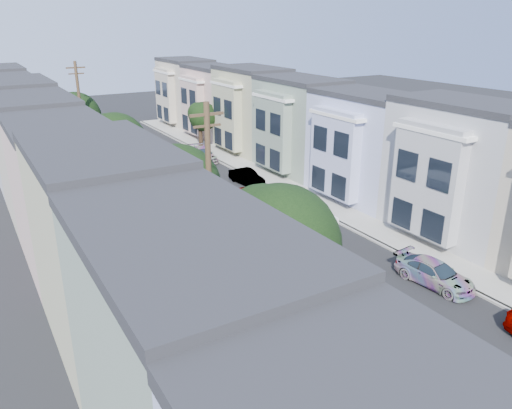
% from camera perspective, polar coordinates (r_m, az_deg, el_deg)
% --- Properties ---
extents(ground, '(160.00, 160.00, 0.00)m').
position_cam_1_polar(ground, '(27.10, 9.26, -9.70)').
color(ground, black).
rests_on(ground, ground).
extents(road_slab, '(12.00, 70.00, 0.02)m').
position_cam_1_polar(road_slab, '(38.59, -5.01, -0.09)').
color(road_slab, black).
rests_on(road_slab, ground).
extents(curb_left, '(0.30, 70.00, 0.15)m').
position_cam_1_polar(curb_left, '(36.56, -13.56, -1.69)').
color(curb_left, gray).
rests_on(curb_left, ground).
extents(curb_right, '(0.30, 70.00, 0.15)m').
position_cam_1_polar(curb_right, '(41.38, 2.54, 1.50)').
color(curb_right, gray).
rests_on(curb_right, ground).
extents(sidewalk_left, '(2.60, 70.00, 0.15)m').
position_cam_1_polar(sidewalk_left, '(36.24, -15.51, -2.07)').
color(sidewalk_left, gray).
rests_on(sidewalk_left, ground).
extents(sidewalk_right, '(2.60, 70.00, 0.15)m').
position_cam_1_polar(sidewalk_right, '(42.07, 4.02, 1.79)').
color(sidewalk_right, gray).
rests_on(sidewalk_right, ground).
extents(centerline, '(0.12, 70.00, 0.01)m').
position_cam_1_polar(centerline, '(38.60, -5.01, -0.10)').
color(centerline, gold).
rests_on(centerline, ground).
extents(townhouse_row_left, '(5.00, 70.00, 8.50)m').
position_cam_1_polar(townhouse_row_left, '(35.61, -21.37, -3.31)').
color(townhouse_row_left, '#A8AFD8').
rests_on(townhouse_row_left, ground).
extents(townhouse_row_right, '(5.00, 70.00, 8.50)m').
position_cam_1_polar(townhouse_row_right, '(44.27, 8.08, 2.48)').
color(townhouse_row_right, '#A8AFD8').
rests_on(townhouse_row_right, ground).
extents(tree_b, '(4.70, 4.70, 7.94)m').
position_cam_1_polar(tree_b, '(18.53, 2.34, -4.86)').
color(tree_b, black).
rests_on(tree_b, ground).
extents(tree_c, '(4.70, 4.70, 7.39)m').
position_cam_1_polar(tree_c, '(26.89, -9.11, 1.83)').
color(tree_c, black).
rests_on(tree_c, ground).
extents(tree_d, '(4.70, 4.70, 7.28)m').
position_cam_1_polar(tree_d, '(37.72, -15.89, 6.51)').
color(tree_d, black).
rests_on(tree_d, ground).
extents(tree_e, '(4.70, 4.70, 7.22)m').
position_cam_1_polar(tree_e, '(50.29, -19.99, 9.32)').
color(tree_e, black).
rests_on(tree_e, ground).
extents(tree_far_r, '(3.10, 3.10, 5.20)m').
position_cam_1_polar(tree_far_r, '(54.76, -6.15, 9.92)').
color(tree_far_r, black).
rests_on(tree_far_r, ground).
extents(utility_pole_near, '(1.60, 0.26, 10.00)m').
position_cam_1_polar(utility_pole_near, '(23.26, -5.28, -0.64)').
color(utility_pole_near, '#42301E').
rests_on(utility_pole_near, ground).
extents(utility_pole_far, '(1.60, 0.26, 10.00)m').
position_cam_1_polar(utility_pole_far, '(47.33, -19.28, 9.16)').
color(utility_pole_far, '#42301E').
rests_on(utility_pole_far, ground).
extents(fedex_truck, '(2.19, 5.68, 2.72)m').
position_cam_1_polar(fedex_truck, '(31.13, 4.82, -2.24)').
color(fedex_truck, silver).
rests_on(fedex_truck, ground).
extents(lead_sedan, '(1.90, 4.09, 1.28)m').
position_cam_1_polar(lead_sedan, '(38.17, -0.61, 0.77)').
color(lead_sedan, black).
rests_on(lead_sedan, ground).
extents(parked_left_b, '(2.38, 4.55, 1.22)m').
position_cam_1_polar(parked_left_b, '(20.12, 10.24, -19.72)').
color(parked_left_b, '#0E243D').
rests_on(parked_left_b, ground).
extents(parked_left_c, '(1.75, 4.08, 1.30)m').
position_cam_1_polar(parked_left_c, '(23.85, 0.96, -12.12)').
color(parked_left_c, gray).
rests_on(parked_left_c, ground).
extents(parked_left_d, '(1.42, 3.73, 1.23)m').
position_cam_1_polar(parked_left_d, '(33.62, -9.95, -2.40)').
color(parked_left_d, '#571F13').
rests_on(parked_left_d, ground).
extents(parked_right_b, '(2.24, 4.50, 1.30)m').
position_cam_1_polar(parked_right_b, '(28.67, 19.74, -7.46)').
color(parked_right_b, silver).
rests_on(parked_right_b, ground).
extents(parked_right_c, '(1.67, 3.94, 1.28)m').
position_cam_1_polar(parked_right_c, '(43.24, -1.07, 3.14)').
color(parked_right_c, black).
rests_on(parked_right_c, ground).
extents(parked_right_d, '(2.29, 4.61, 1.33)m').
position_cam_1_polar(parked_right_d, '(50.88, -6.08, 5.72)').
color(parked_right_d, black).
rests_on(parked_right_d, ground).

